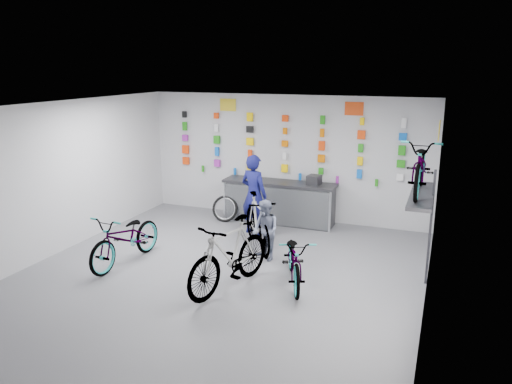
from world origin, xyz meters
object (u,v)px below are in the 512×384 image
at_px(bike_left, 126,238).
at_px(clerk, 254,195).
at_px(counter, 279,203).
at_px(bike_right, 295,259).
at_px(bike_service, 257,222).
at_px(customer, 265,230).
at_px(bike_center, 229,255).

xyz_separation_m(bike_left, clerk, (1.61, 2.49, 0.39)).
height_order(counter, bike_right, counter).
relative_size(bike_right, bike_service, 0.92).
relative_size(counter, bike_left, 1.40).
relative_size(counter, bike_service, 1.44).
relative_size(counter, bike_right, 1.57).
distance_m(bike_left, customer, 2.64).
bearing_deg(bike_left, bike_center, -3.97).
relative_size(bike_left, clerk, 1.08).
bearing_deg(clerk, bike_service, 131.87).
bearing_deg(bike_left, customer, 29.50).
bearing_deg(clerk, bike_left, 73.20).
relative_size(bike_center, bike_service, 1.08).
bearing_deg(bike_right, customer, 112.53).
bearing_deg(bike_left, bike_right, 8.67).
bearing_deg(bike_right, clerk, 104.18).
bearing_deg(bike_service, counter, 59.66).
distance_m(counter, bike_service, 1.83).
relative_size(bike_left, customer, 1.64).
distance_m(counter, bike_right, 3.48).
relative_size(bike_left, bike_right, 1.12).
height_order(counter, bike_service, bike_service).
bearing_deg(bike_center, clerk, 118.92).
bearing_deg(counter, bike_center, -83.99).
bearing_deg(customer, clerk, 157.96).
xyz_separation_m(counter, bike_center, (0.40, -3.78, 0.12)).
xyz_separation_m(counter, clerk, (-0.26, -0.98, 0.41)).
relative_size(bike_service, clerk, 1.05).
relative_size(bike_left, bike_center, 0.96).
distance_m(bike_right, clerk, 2.79).
relative_size(counter, bike_center, 1.33).
height_order(bike_center, customer, bike_center).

